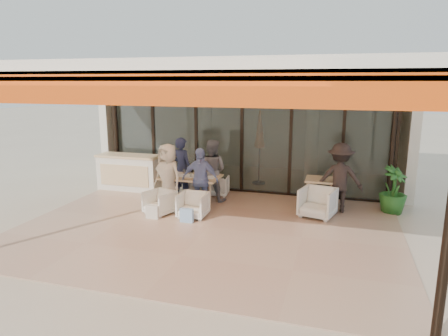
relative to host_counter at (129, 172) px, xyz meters
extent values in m
plane|color=#C6B293|center=(3.16, -2.30, -0.53)|extent=(70.00, 70.00, 0.00)
cube|color=tan|center=(3.16, -2.30, -0.53)|extent=(8.00, 6.00, 0.01)
cube|color=silver|center=(3.16, -2.30, 2.77)|extent=(8.00, 6.00, 0.20)
cube|color=#DA470B|center=(3.16, -5.24, 2.49)|extent=(8.00, 0.12, 0.45)
cube|color=#FF5815|center=(3.16, -4.55, 2.61)|extent=(8.00, 1.50, 0.06)
cylinder|color=black|center=(-0.72, 0.58, 1.07)|extent=(0.12, 0.12, 3.20)
cylinder|color=black|center=(7.04, 0.58, 1.07)|extent=(0.12, 0.12, 3.20)
cube|color=#9EADA3|center=(3.16, 0.70, 1.07)|extent=(8.00, 0.03, 3.20)
cube|color=black|center=(3.16, 0.70, -0.49)|extent=(8.00, 0.10, 0.08)
cube|color=black|center=(3.16, 0.70, 2.63)|extent=(8.00, 0.10, 0.08)
cube|color=black|center=(-0.84, 0.70, 1.07)|extent=(0.08, 0.10, 3.20)
cube|color=black|center=(0.46, 0.70, 1.07)|extent=(0.08, 0.10, 3.20)
cube|color=black|center=(1.81, 0.70, 1.07)|extent=(0.08, 0.10, 3.20)
cube|color=black|center=(3.16, 0.70, 1.07)|extent=(0.08, 0.10, 3.20)
cube|color=black|center=(4.51, 0.70, 1.07)|extent=(0.08, 0.10, 3.20)
cube|color=black|center=(5.86, 0.70, 1.07)|extent=(0.08, 0.10, 3.20)
cube|color=black|center=(7.16, 0.70, 1.07)|extent=(0.08, 0.10, 3.20)
cube|color=silver|center=(3.16, 4.20, 1.17)|extent=(9.00, 0.25, 3.40)
cube|color=silver|center=(-1.24, 2.45, 1.17)|extent=(0.25, 3.50, 3.40)
cube|color=silver|center=(7.56, 2.45, 1.17)|extent=(0.25, 3.50, 3.40)
cube|color=silver|center=(3.16, 2.45, 2.87)|extent=(9.00, 3.50, 0.25)
cube|color=beige|center=(3.16, 2.45, -0.52)|extent=(8.00, 3.50, 0.02)
cylinder|color=silver|center=(1.56, 2.30, 0.97)|extent=(0.40, 0.40, 3.00)
cylinder|color=silver|center=(4.96, 2.30, 0.97)|extent=(0.40, 0.40, 3.00)
cylinder|color=black|center=(1.96, 1.90, 2.47)|extent=(0.03, 0.03, 0.70)
cube|color=black|center=(1.96, 1.90, 2.02)|extent=(0.30, 0.30, 0.40)
sphere|color=#FFBF72|center=(1.96, 1.90, 2.02)|extent=(0.18, 0.18, 0.18)
cylinder|color=black|center=(5.46, 1.90, 2.47)|extent=(0.03, 0.03, 0.70)
cube|color=black|center=(5.46, 1.90, 2.02)|extent=(0.30, 0.30, 0.40)
sphere|color=#FFBF72|center=(5.46, 1.90, 2.02)|extent=(0.18, 0.18, 0.18)
cylinder|color=black|center=(3.46, 1.70, -0.48)|extent=(0.40, 0.40, 0.05)
cylinder|color=black|center=(3.46, 1.70, 0.52)|extent=(0.04, 0.04, 2.10)
cone|color=orange|center=(3.46, 1.70, 1.17)|extent=(0.32, 0.32, 1.10)
cube|color=silver|center=(0.00, 0.00, -0.03)|extent=(1.80, 0.60, 1.00)
cube|color=beige|center=(0.00, 0.00, 0.48)|extent=(1.85, 0.65, 0.06)
cube|color=beige|center=(0.00, -0.31, -0.03)|extent=(1.50, 0.02, 0.60)
cube|color=beige|center=(2.19, -0.78, 0.19)|extent=(1.50, 0.90, 0.05)
cube|color=white|center=(2.19, -0.78, 0.21)|extent=(1.30, 0.35, 0.01)
cylinder|color=beige|center=(1.57, -1.10, -0.18)|extent=(0.06, 0.06, 0.70)
cylinder|color=beige|center=(2.81, -1.10, -0.18)|extent=(0.06, 0.06, 0.70)
cylinder|color=beige|center=(1.57, -0.46, -0.18)|extent=(0.06, 0.06, 0.70)
cylinder|color=beige|center=(2.81, -0.46, -0.18)|extent=(0.06, 0.06, 0.70)
cylinder|color=white|center=(1.74, -0.93, 0.27)|extent=(0.06, 0.06, 0.11)
cylinder|color=white|center=(1.94, -0.58, 0.27)|extent=(0.06, 0.06, 0.11)
cylinder|color=white|center=(2.24, -0.88, 0.27)|extent=(0.06, 0.06, 0.11)
cylinder|color=white|center=(2.49, -0.60, 0.27)|extent=(0.06, 0.06, 0.11)
cylinder|color=white|center=(2.69, -0.98, 0.27)|extent=(0.06, 0.06, 0.11)
cylinder|color=brown|center=(1.64, -0.63, 0.30)|extent=(0.07, 0.07, 0.16)
cylinder|color=black|center=(2.09, -0.50, 0.30)|extent=(0.09, 0.09, 0.17)
cylinder|color=black|center=(2.09, -0.50, 0.39)|extent=(0.10, 0.10, 0.01)
cylinder|color=white|center=(1.74, -1.08, 0.22)|extent=(0.22, 0.22, 0.01)
cylinder|color=white|center=(2.64, -1.08, 0.22)|extent=(0.22, 0.22, 0.01)
cylinder|color=white|center=(1.74, -0.46, 0.22)|extent=(0.22, 0.22, 0.01)
cylinder|color=white|center=(2.64, -0.46, 0.22)|extent=(0.22, 0.22, 0.01)
imported|color=white|center=(1.77, 0.17, -0.18)|extent=(0.86, 0.83, 0.70)
imported|color=white|center=(2.61, 0.17, -0.23)|extent=(0.65, 0.61, 0.60)
imported|color=white|center=(1.77, -1.73, -0.22)|extent=(0.78, 0.76, 0.63)
imported|color=white|center=(2.61, -1.73, -0.20)|extent=(0.64, 0.60, 0.65)
imported|color=#1A2239|center=(1.77, -0.33, 0.30)|extent=(0.70, 0.56, 1.66)
imported|color=slate|center=(2.61, -0.33, 0.29)|extent=(0.83, 0.66, 1.64)
imported|color=beige|center=(1.77, -1.23, 0.28)|extent=(0.92, 0.74, 1.62)
imported|color=#6D86B5|center=(2.61, -1.23, 0.25)|extent=(0.92, 0.39, 1.56)
cube|color=silver|center=(1.77, -2.13, -0.36)|extent=(0.30, 0.10, 0.34)
cube|color=#99BFD8|center=(2.61, -2.13, -0.36)|extent=(0.30, 0.10, 0.34)
cube|color=beige|center=(5.37, -0.13, 0.19)|extent=(0.70, 0.70, 0.05)
cylinder|color=beige|center=(5.09, -0.41, -0.18)|extent=(0.05, 0.05, 0.70)
cylinder|color=beige|center=(5.65, -0.41, -0.18)|extent=(0.05, 0.05, 0.70)
cylinder|color=beige|center=(5.09, 0.15, -0.18)|extent=(0.05, 0.05, 0.70)
cylinder|color=beige|center=(5.65, 0.15, -0.18)|extent=(0.05, 0.05, 0.70)
imported|color=white|center=(5.37, -0.88, -0.15)|extent=(0.90, 0.87, 0.77)
imported|color=black|center=(5.84, -0.36, 0.31)|extent=(1.11, 0.66, 1.69)
imported|color=#1E5919|center=(7.08, -0.06, 0.04)|extent=(0.90, 0.90, 1.14)
camera|label=1|loc=(5.80, -9.99, 2.58)|focal=32.00mm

